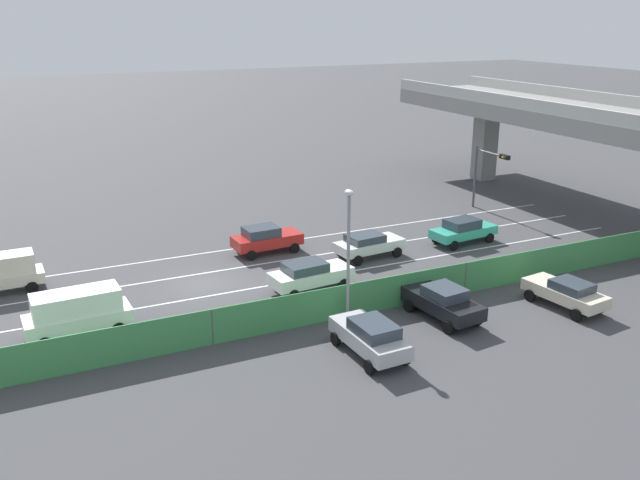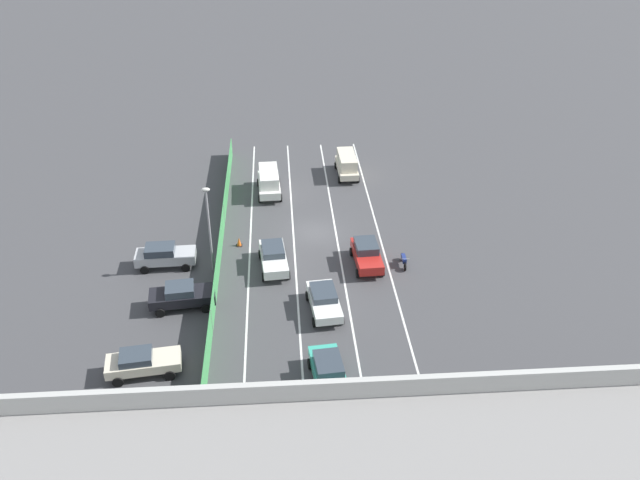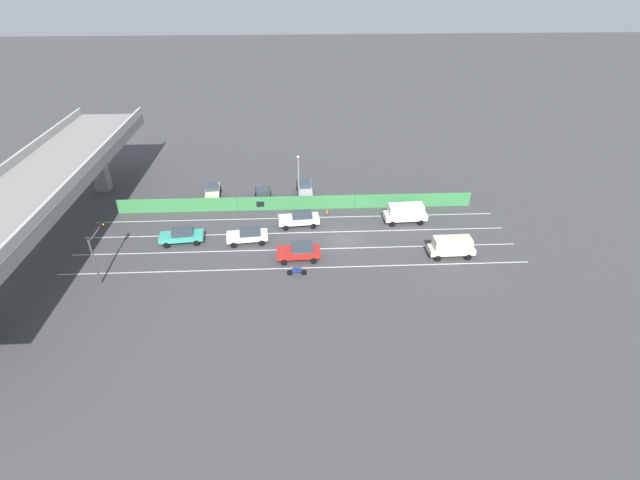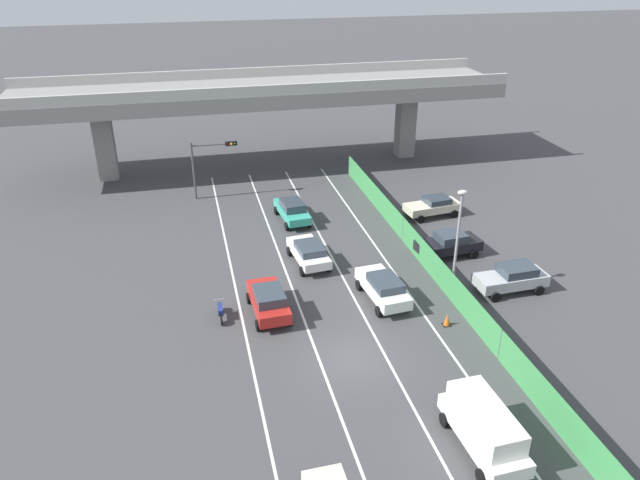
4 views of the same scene
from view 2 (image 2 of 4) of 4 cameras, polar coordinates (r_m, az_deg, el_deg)
The scene contains 19 objects.
ground_plane at distance 53.99m, azimuth -0.47°, elevation 0.67°, with size 300.00×300.00×0.00m, color #424244.
lane_line_left_edge at distance 50.05m, azimuth 5.80°, elevation -2.18°, with size 0.14×46.58×0.01m, color silver.
lane_line_mid_left at distance 49.62m, azimuth 1.88°, elevation -2.34°, with size 0.14×46.58×0.01m, color silver.
lane_line_mid_right at distance 49.44m, azimuth -2.09°, elevation -2.48°, with size 0.14×46.58×0.01m, color silver.
lane_line_right_edge at distance 49.49m, azimuth -6.07°, elevation -2.62°, with size 0.14×46.58×0.01m, color silver.
green_fence at distance 49.16m, azimuth -8.67°, elevation -1.84°, with size 0.10×42.68×1.77m.
car_van_white at distance 59.72m, azimuth -4.38°, elevation 5.07°, with size 2.23×4.91×2.20m.
car_taxi_teal at distance 39.24m, azimuth 0.75°, elevation -11.16°, with size 2.33×4.72×1.66m.
car_sedan_red at distance 49.52m, azimuth 4.01°, elevation -1.17°, with size 2.20×4.44×1.75m.
car_sedan_white at distance 44.73m, azimuth 0.35°, elevation -5.13°, with size 2.39×4.51×1.53m.
car_van_cream at distance 63.01m, azimuth 2.31°, elevation 6.53°, with size 2.02×4.68×2.12m.
car_hatchback_white at distance 49.21m, azimuth -3.99°, elevation -1.43°, with size 2.34×4.73×1.66m.
motorcycle at distance 49.98m, azimuth 7.16°, elevation -1.70°, with size 0.60×1.95×0.93m.
parked_wagon_silver at distance 50.57m, azimuth -13.14°, elevation -1.26°, with size 4.43×2.14×1.72m.
parked_sedan_dark at distance 46.02m, azimuth -11.70°, elevation -4.64°, with size 4.56×2.42×1.71m.
parked_sedan_cream at distance 41.29m, azimuth -14.95°, elevation -10.02°, with size 4.52×2.38×1.53m.
traffic_light at distance 33.84m, azimuth 11.50°, elevation -14.34°, with size 3.79×0.40×4.87m.
street_lamp at distance 47.86m, azimuth -9.48°, elevation 1.62°, with size 0.60×0.36×6.73m.
traffic_cone at distance 52.42m, azimuth -6.92°, elevation -0.15°, with size 0.47×0.47×0.73m.
Camera 2 is at (2.70, 46.55, 27.22)m, focal length 37.51 mm.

